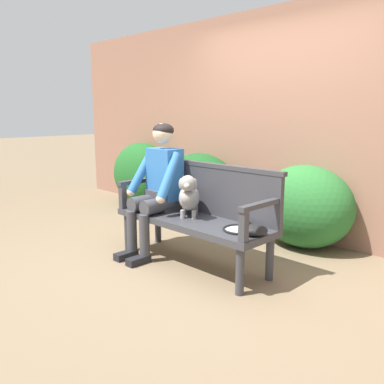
{
  "coord_description": "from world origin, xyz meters",
  "views": [
    {
      "loc": [
        2.61,
        -2.62,
        1.44
      ],
      "look_at": [
        0.0,
        0.0,
        0.7
      ],
      "focal_mm": 38.04,
      "sensor_mm": 36.0,
      "label": 1
    }
  ],
  "objects_px": {
    "tennis_racket": "(241,228)",
    "baseball_glove": "(254,230)",
    "person_seated": "(158,184)",
    "dog_on_bench": "(189,196)",
    "garden_bench": "(192,224)"
  },
  "relations": [
    {
      "from": "tennis_racket",
      "to": "baseball_glove",
      "type": "distance_m",
      "value": 0.19
    },
    {
      "from": "person_seated",
      "to": "tennis_racket",
      "type": "height_order",
      "value": "person_seated"
    },
    {
      "from": "person_seated",
      "to": "dog_on_bench",
      "type": "distance_m",
      "value": 0.41
    },
    {
      "from": "dog_on_bench",
      "to": "tennis_racket",
      "type": "distance_m",
      "value": 0.64
    },
    {
      "from": "baseball_glove",
      "to": "tennis_racket",
      "type": "bearing_deg",
      "value": 124.51
    },
    {
      "from": "person_seated",
      "to": "dog_on_bench",
      "type": "height_order",
      "value": "person_seated"
    },
    {
      "from": "garden_bench",
      "to": "dog_on_bench",
      "type": "relative_size",
      "value": 3.95
    },
    {
      "from": "tennis_racket",
      "to": "garden_bench",
      "type": "bearing_deg",
      "value": -177.13
    },
    {
      "from": "dog_on_bench",
      "to": "garden_bench",
      "type": "bearing_deg",
      "value": -10.22
    },
    {
      "from": "person_seated",
      "to": "tennis_racket",
      "type": "relative_size",
      "value": 2.27
    },
    {
      "from": "garden_bench",
      "to": "baseball_glove",
      "type": "bearing_deg",
      "value": -2.47
    },
    {
      "from": "person_seated",
      "to": "baseball_glove",
      "type": "bearing_deg",
      "value": -0.7
    },
    {
      "from": "dog_on_bench",
      "to": "tennis_racket",
      "type": "bearing_deg",
      "value": 1.77
    },
    {
      "from": "person_seated",
      "to": "dog_on_bench",
      "type": "xyz_separation_m",
      "value": [
        0.41,
        0.03,
        -0.06
      ]
    },
    {
      "from": "tennis_racket",
      "to": "baseball_glove",
      "type": "bearing_deg",
      "value": -18.52
    }
  ]
}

